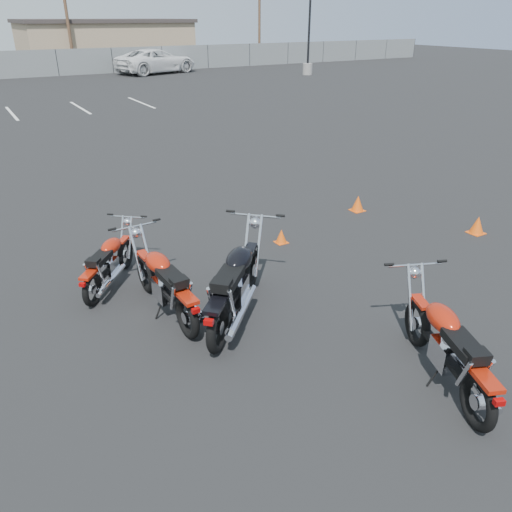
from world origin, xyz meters
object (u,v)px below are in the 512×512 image
motorcycle_rear_red (448,346)px  white_van (156,54)px  motorcycle_second_black (236,284)px  motorcycle_front_red (109,263)px  motorcycle_third_red (165,283)px

motorcycle_rear_red → white_van: (9.75, 35.48, 0.88)m
motorcycle_second_black → white_van: size_ratio=0.28×
motorcycle_second_black → motorcycle_rear_red: bearing=-59.8°
motorcycle_front_red → motorcycle_third_red: motorcycle_third_red is taller
white_van → motorcycle_front_red: bearing=141.4°
motorcycle_front_red → motorcycle_third_red: size_ratio=0.74×
motorcycle_third_red → motorcycle_rear_red: 3.84m
white_van → motorcycle_third_red: bearing=142.9°
motorcycle_front_red → motorcycle_third_red: 1.31m
motorcycle_front_red → motorcycle_second_black: size_ratio=0.78×
motorcycle_front_red → motorcycle_rear_red: 5.12m
motorcycle_second_black → white_van: 34.86m
motorcycle_third_red → motorcycle_rear_red: size_ratio=1.01×
motorcycle_front_red → motorcycle_rear_red: bearing=-57.8°
motorcycle_third_red → motorcycle_rear_red: motorcycle_rear_red is taller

